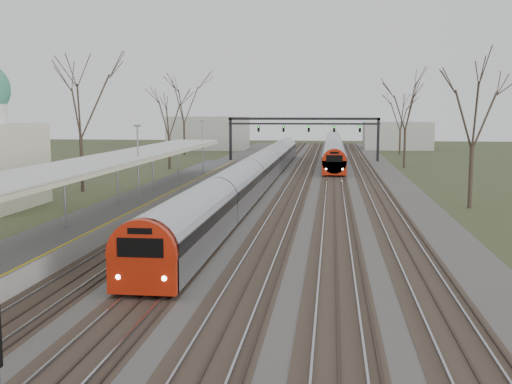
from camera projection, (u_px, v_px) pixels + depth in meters
track_bed at (289, 185)px, 59.93m from camera, size 24.00×160.00×0.22m
platform at (135, 206)px, 43.72m from camera, size 3.50×69.00×1.00m
canopy at (111, 160)px, 38.85m from camera, size 4.10×50.00×3.11m
signal_gantry at (304, 126)px, 88.87m from camera, size 21.00×0.59×6.08m
tree_west_far at (80, 98)px, 54.06m from camera, size 5.50×5.50×11.33m
tree_east_far at (474, 106)px, 44.62m from camera, size 5.00×5.00×10.30m
train_near at (259, 170)px, 59.74m from camera, size 2.62×75.21×3.05m
train_far at (334, 145)px, 103.25m from camera, size 2.62×75.21×3.05m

